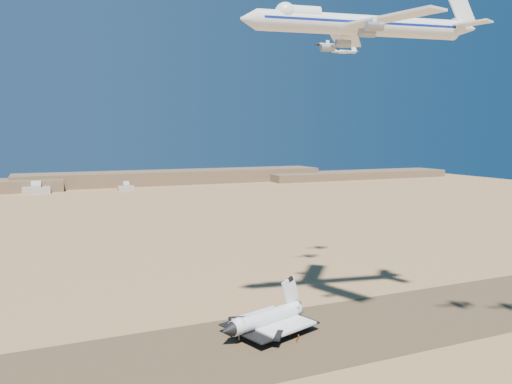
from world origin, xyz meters
name	(u,v)px	position (x,y,z in m)	size (l,w,h in m)	color
ground	(235,349)	(0.00, 0.00, 0.00)	(1200.00, 1200.00, 0.00)	#AD824D
runway	(235,349)	(0.00, 0.00, 0.03)	(600.00, 50.00, 0.06)	brown
ridgeline	(139,180)	(65.32, 527.31, 7.63)	(960.00, 90.00, 18.00)	brown
hangars	(32,190)	(-64.00, 478.43, 4.83)	(200.50, 29.50, 30.00)	#A6A193
shuttle	(266,320)	(14.10, 7.62, 4.79)	(36.56, 29.33, 17.80)	white
carrier_747	(353,25)	(38.13, -5.45, 101.62)	(80.12, 60.94, 19.88)	white
crew_a	(298,337)	(22.00, -1.35, 0.93)	(0.63, 0.41, 1.73)	#B8450A
crew_b	(289,335)	(19.97, 1.21, 0.94)	(0.85, 0.49, 1.76)	#B8450A
crew_c	(297,341)	(20.25, -3.64, 0.85)	(0.92, 0.47, 1.57)	#B8450A
chase_jet_c	(331,45)	(57.21, 38.05, 103.68)	(14.63, 7.95, 3.64)	white
chase_jet_d	(343,51)	(73.06, 53.89, 104.55)	(14.44, 8.12, 3.62)	white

